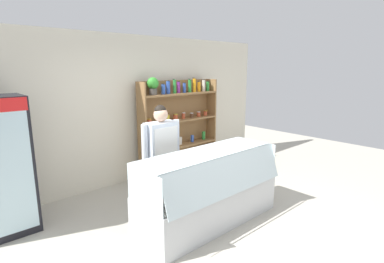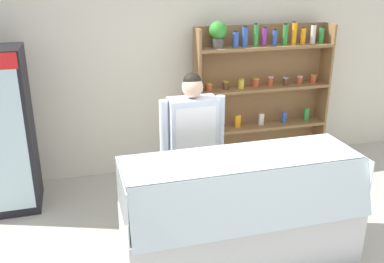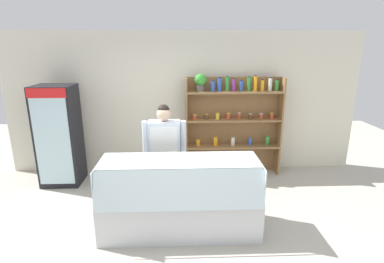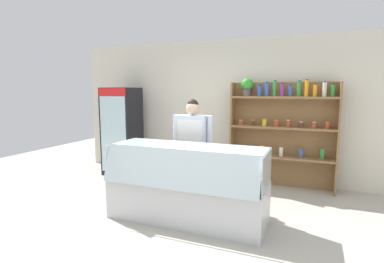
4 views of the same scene
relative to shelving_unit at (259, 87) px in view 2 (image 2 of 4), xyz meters
The scene contains 5 objects.
ground_plane 2.43m from the shelving_unit, 114.54° to the right, with size 12.00×12.00×0.00m, color #B7B2A3.
back_wall 0.98m from the shelving_unit, 162.87° to the left, with size 6.80×0.10×2.70m, color silver.
shelving_unit is the anchor object (origin of this frame).
deli_display_case 2.27m from the shelving_unit, 117.54° to the right, with size 2.09×0.81×1.01m.
shop_clerk 1.67m from the shelving_unit, 136.96° to the right, with size 0.67×0.25×1.60m.
Camera 2 is at (-1.39, -2.99, 2.49)m, focal length 40.00 mm.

